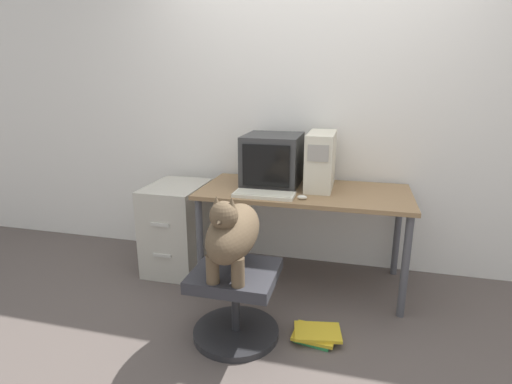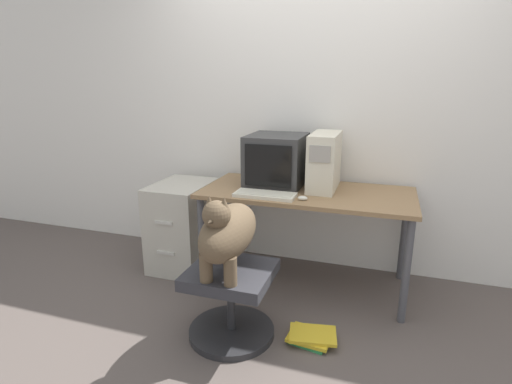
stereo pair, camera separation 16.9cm
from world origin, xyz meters
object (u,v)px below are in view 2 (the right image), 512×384
(keyboard, at_px, (265,195))
(dog, at_px, (227,232))
(office_chair, at_px, (231,299))
(pc_tower, at_px, (324,161))
(crt_monitor, at_px, (276,160))
(filing_cabinet, at_px, (183,225))
(book_stack_floor, at_px, (311,336))

(keyboard, relative_size, dog, 0.71)
(keyboard, height_order, office_chair, keyboard)
(pc_tower, bearing_deg, dog, -113.11)
(keyboard, relative_size, office_chair, 0.80)
(crt_monitor, relative_size, filing_cabinet, 0.64)
(office_chair, height_order, dog, dog)
(keyboard, bearing_deg, crt_monitor, 92.51)
(pc_tower, distance_m, filing_cabinet, 1.26)
(crt_monitor, distance_m, book_stack_floor, 1.27)
(dog, relative_size, filing_cabinet, 0.84)
(pc_tower, relative_size, office_chair, 0.87)
(crt_monitor, height_order, filing_cabinet, crt_monitor)
(keyboard, height_order, filing_cabinet, keyboard)
(book_stack_floor, bearing_deg, pc_tower, 96.21)
(crt_monitor, bearing_deg, office_chair, -91.92)
(pc_tower, bearing_deg, crt_monitor, -179.72)
(crt_monitor, height_order, dog, crt_monitor)
(pc_tower, height_order, dog, pc_tower)
(dog, distance_m, book_stack_floor, 0.81)
(dog, distance_m, filing_cabinet, 1.13)
(crt_monitor, distance_m, keyboard, 0.38)
(pc_tower, distance_m, book_stack_floor, 1.20)
(office_chair, relative_size, dog, 0.89)
(keyboard, distance_m, book_stack_floor, 0.95)
(pc_tower, height_order, office_chair, pc_tower)
(book_stack_floor, bearing_deg, office_chair, -170.06)
(keyboard, bearing_deg, filing_cabinet, 163.23)
(pc_tower, xyz_separation_m, filing_cabinet, (-1.12, -0.10, -0.58))
(office_chair, distance_m, filing_cabinet, 1.06)
(crt_monitor, distance_m, pc_tower, 0.36)
(crt_monitor, relative_size, dog, 0.77)
(book_stack_floor, bearing_deg, dog, -166.01)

